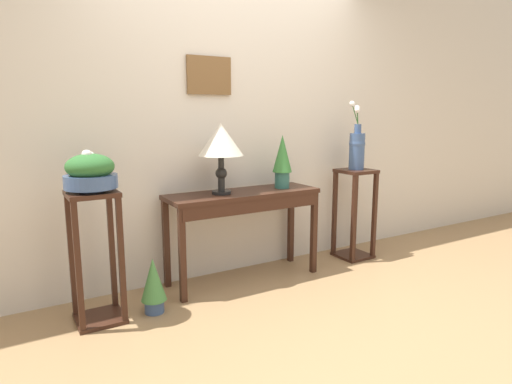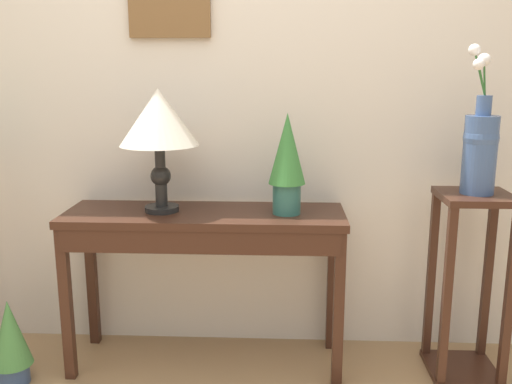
% 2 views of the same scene
% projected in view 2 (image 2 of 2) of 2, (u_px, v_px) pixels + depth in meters
% --- Properties ---
extents(back_wall_with_art, '(9.00, 0.13, 2.80)m').
position_uv_depth(back_wall_with_art, '(222.00, 63.00, 2.67)').
color(back_wall_with_art, beige).
rests_on(back_wall_with_art, ground).
extents(console_table, '(1.26, 0.40, 0.74)m').
position_uv_depth(console_table, '(204.00, 236.00, 2.53)').
color(console_table, '#381E14').
rests_on(console_table, ground).
extents(table_lamp, '(0.35, 0.35, 0.55)m').
position_uv_depth(table_lamp, '(159.00, 121.00, 2.45)').
color(table_lamp, black).
rests_on(table_lamp, console_table).
extents(potted_plant_on_console, '(0.16, 0.16, 0.45)m').
position_uv_depth(potted_plant_on_console, '(287.00, 159.00, 2.45)').
color(potted_plant_on_console, '#2D665B').
rests_on(potted_plant_on_console, console_table).
extents(pedestal_stand_right, '(0.31, 0.31, 0.85)m').
position_uv_depth(pedestal_stand_right, '(468.00, 286.00, 2.51)').
color(pedestal_stand_right, '#381E14').
rests_on(pedestal_stand_right, ground).
extents(flower_vase_tall_right, '(0.15, 0.15, 0.63)m').
position_uv_depth(flower_vase_tall_right, '(480.00, 145.00, 2.37)').
color(flower_vase_tall_right, '#3D5684').
rests_on(flower_vase_tall_right, pedestal_stand_right).
extents(potted_plant_floor, '(0.17, 0.17, 0.39)m').
position_uv_depth(potted_plant_floor, '(11.00, 339.00, 2.46)').
color(potted_plant_floor, '#3D5684').
rests_on(potted_plant_floor, ground).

